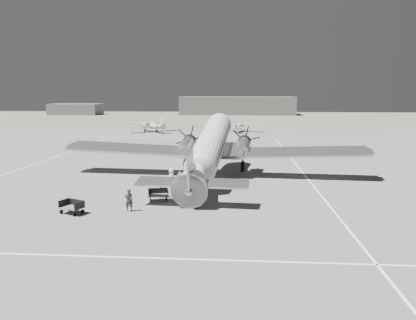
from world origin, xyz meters
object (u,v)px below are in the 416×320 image
object	(u,v)px
shed_secondary	(76,109)
light_plane_left	(151,126)
ground_crew	(129,200)
passenger	(171,178)
hangar_main	(237,106)
ramp_agent	(162,188)
baggage_cart_near	(158,195)
dc3_airliner	(210,149)
baggage_cart_far	(72,207)
light_plane_right	(239,127)

from	to	relation	value
shed_secondary	light_plane_left	size ratio (longest dim) A/B	1.56
ground_crew	passenger	distance (m)	7.40
hangar_main	ground_crew	world-z (taller)	hangar_main
light_plane_left	ramp_agent	world-z (taller)	light_plane_left
baggage_cart_near	dc3_airliner	bearing A→B (deg)	52.61
hangar_main	shed_secondary	xyz separation A→B (m)	(-60.00, -5.00, -1.30)
baggage_cart_far	ramp_agent	xyz separation A→B (m)	(5.27, 4.75, 0.31)
dc3_airliner	light_plane_left	bearing A→B (deg)	112.69
light_plane_right	baggage_cart_near	bearing A→B (deg)	-85.35
baggage_cart_far	ramp_agent	size ratio (longest dim) A/B	1.05
baggage_cart_near	ramp_agent	distance (m)	1.06
ground_crew	ramp_agent	distance (m)	4.17
dc3_airliner	shed_secondary	bearing A→B (deg)	121.72
passenger	light_plane_right	bearing A→B (deg)	-13.46
dc3_airliner	passenger	bearing A→B (deg)	-126.54
dc3_airliner	baggage_cart_near	world-z (taller)	dc3_airliner
dc3_airliner	hangar_main	bearing A→B (deg)	92.98
dc3_airliner	passenger	size ratio (longest dim) A/B	18.12
shed_secondary	baggage_cart_far	size ratio (longest dim) A/B	11.19
baggage_cart_near	baggage_cart_far	world-z (taller)	baggage_cart_far
light_plane_left	baggage_cart_far	xyz separation A→B (m)	(6.83, -57.42, -0.74)
ground_crew	passenger	xyz separation A→B (m)	(1.80, 7.18, 0.04)
light_plane_right	ramp_agent	world-z (taller)	light_plane_right
light_plane_right	baggage_cart_far	world-z (taller)	light_plane_right
hangar_main	passenger	distance (m)	119.08
hangar_main	dc3_airliner	world-z (taller)	hangar_main
light_plane_right	shed_secondary	bearing A→B (deg)	144.96
dc3_airliner	ground_crew	world-z (taller)	dc3_airliner
dc3_airliner	ramp_agent	world-z (taller)	dc3_airliner
ramp_agent	passenger	world-z (taller)	passenger
baggage_cart_far	passenger	bearing A→B (deg)	79.64
shed_secondary	light_plane_right	size ratio (longest dim) A/B	1.87
dc3_airliner	baggage_cart_far	world-z (taller)	dc3_airliner
hangar_main	light_plane_right	bearing A→B (deg)	-89.54
hangar_main	baggage_cart_near	world-z (taller)	hangar_main
dc3_airliner	ground_crew	xyz separation A→B (m)	(-4.85, -10.73, -2.09)
ramp_agent	passenger	distance (m)	3.32
hangar_main	baggage_cart_near	distance (m)	123.41
light_plane_left	passenger	bearing A→B (deg)	-118.15
light_plane_left	baggage_cart_near	bearing A→B (deg)	-119.55
hangar_main	baggage_cart_far	size ratio (longest dim) A/B	26.10
shed_secondary	baggage_cart_near	xyz separation A→B (m)	(54.33, -118.25, -1.55)
ramp_agent	shed_secondary	bearing A→B (deg)	39.53
shed_secondary	ramp_agent	distance (m)	129.26
passenger	light_plane_left	bearing A→B (deg)	7.16
baggage_cart_near	ground_crew	size ratio (longest dim) A/B	1.00
hangar_main	dc3_airliner	xyz separation A→B (m)	(-2.31, -115.39, -0.42)
baggage_cart_far	light_plane_left	bearing A→B (deg)	120.76
light_plane_right	passenger	bearing A→B (deg)	-85.54
dc3_airliner	baggage_cart_far	bearing A→B (deg)	-122.26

